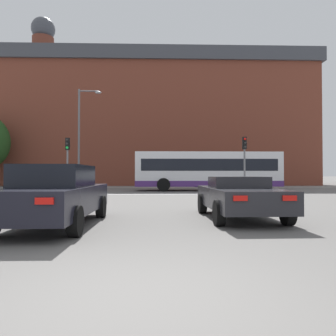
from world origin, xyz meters
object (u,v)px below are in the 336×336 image
at_px(car_saloon_left, 56,195).
at_px(traffic_light_near_left, 67,156).
at_px(car_roadster_right, 239,196).
at_px(traffic_light_near_right, 245,155).
at_px(bus_crossing_lead, 207,170).
at_px(pedestrian_waiting, 196,177).
at_px(street_lamp_junction, 82,130).

relative_size(car_saloon_left, traffic_light_near_left, 1.32).
bearing_deg(car_saloon_left, car_roadster_right, 13.60).
bearing_deg(car_saloon_left, traffic_light_near_right, 57.65).
bearing_deg(traffic_light_near_right, traffic_light_near_left, 177.34).
bearing_deg(traffic_light_near_right, bus_crossing_lead, 111.40).
bearing_deg(bus_crossing_lead, car_saloon_left, 159.78).
bearing_deg(bus_crossing_lead, traffic_light_near_right, -158.60).
height_order(bus_crossing_lead, traffic_light_near_left, traffic_light_near_left).
height_order(traffic_light_near_left, pedestrian_waiting, traffic_light_near_left).
distance_m(traffic_light_near_right, traffic_light_near_left, 11.59).
xyz_separation_m(street_lamp_junction, pedestrian_waiting, (9.78, 6.16, -3.83)).
height_order(traffic_light_near_left, street_lamp_junction, street_lamp_junction).
height_order(car_saloon_left, traffic_light_near_right, traffic_light_near_right).
height_order(traffic_light_near_right, street_lamp_junction, street_lamp_junction).
distance_m(car_saloon_left, car_roadster_right, 5.02).
bearing_deg(bus_crossing_lead, street_lamp_junction, 86.40).
height_order(car_roadster_right, street_lamp_junction, street_lamp_junction).
xyz_separation_m(car_saloon_left, traffic_light_near_left, (-3.42, 13.42, 1.73)).
bearing_deg(traffic_light_near_left, bus_crossing_lead, 21.92).
distance_m(bus_crossing_lead, pedestrian_waiting, 6.81).
bearing_deg(street_lamp_junction, traffic_light_near_right, -23.65).
bearing_deg(car_saloon_left, traffic_light_near_left, 104.31).
bearing_deg(car_roadster_right, street_lamp_junction, 115.23).
xyz_separation_m(car_roadster_right, traffic_light_near_left, (-8.30, 12.24, 1.86)).
distance_m(bus_crossing_lead, traffic_light_near_left, 10.62).
relative_size(car_roadster_right, traffic_light_near_left, 1.17).
relative_size(traffic_light_near_left, pedestrian_waiting, 2.15).
bearing_deg(street_lamp_junction, traffic_light_near_left, -88.85).
relative_size(car_roadster_right, traffic_light_near_right, 1.16).
height_order(car_roadster_right, traffic_light_near_right, traffic_light_near_right).
bearing_deg(pedestrian_waiting, bus_crossing_lead, -77.49).
distance_m(traffic_light_near_left, street_lamp_junction, 5.14).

